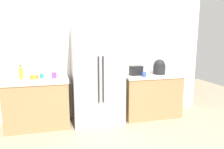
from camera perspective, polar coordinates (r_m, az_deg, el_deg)
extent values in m
cube|color=silver|center=(4.28, -4.11, 6.45)|extent=(4.68, 0.10, 2.74)
cube|color=tan|center=(4.06, -19.90, -7.90)|extent=(1.10, 0.60, 0.85)
cube|color=silver|center=(3.95, -20.28, -1.73)|extent=(1.13, 0.63, 0.04)
cube|color=tan|center=(4.42, 10.75, -6.00)|extent=(1.17, 0.60, 0.85)
cube|color=silver|center=(4.32, 10.94, -0.31)|extent=(1.20, 0.63, 0.04)
cube|color=#B2B5BA|center=(3.93, -4.09, -0.46)|extent=(0.95, 0.67, 1.84)
cylinder|color=#262628|center=(3.59, -3.74, -1.48)|extent=(0.02, 0.02, 0.83)
cylinder|color=#262628|center=(3.60, -2.49, -1.42)|extent=(0.02, 0.02, 0.83)
cube|color=black|center=(4.20, 6.75, 1.11)|extent=(0.25, 0.16, 0.19)
cylinder|color=#262628|center=(4.41, 13.07, 1.37)|extent=(0.26, 0.26, 0.20)
sphere|color=#262628|center=(4.40, 13.12, 2.64)|extent=(0.24, 0.24, 0.24)
cylinder|color=yellow|center=(4.10, -24.09, 0.19)|extent=(0.07, 0.07, 0.21)
cylinder|color=yellow|center=(4.09, -24.22, 1.93)|extent=(0.03, 0.03, 0.05)
cylinder|color=#333338|center=(4.08, -24.25, 2.36)|extent=(0.04, 0.04, 0.02)
cylinder|color=blue|center=(4.06, 9.02, 0.03)|extent=(0.08, 0.08, 0.09)
cylinder|color=purple|center=(4.02, -15.89, -0.19)|extent=(0.10, 0.10, 0.11)
cylinder|color=teal|center=(4.07, -19.06, -0.38)|extent=(0.07, 0.07, 0.09)
cylinder|color=orange|center=(4.09, -20.98, -0.67)|extent=(0.15, 0.15, 0.06)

